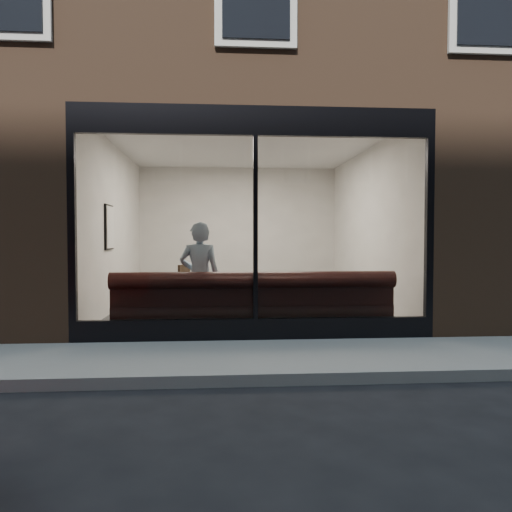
{
  "coord_description": "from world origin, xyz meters",
  "views": [
    {
      "loc": [
        -0.5,
        -4.76,
        1.42
      ],
      "look_at": [
        0.03,
        2.4,
        1.15
      ],
      "focal_mm": 35.0,
      "sensor_mm": 36.0,
      "label": 1
    }
  ],
  "objects": [
    {
      "name": "ground",
      "position": [
        0.0,
        0.0,
        0.0
      ],
      "size": [
        120.0,
        120.0,
        0.0
      ],
      "primitive_type": "plane",
      "color": "black",
      "rests_on": "ground"
    },
    {
      "name": "sidewalk_near",
      "position": [
        0.0,
        1.0,
        0.01
      ],
      "size": [
        40.0,
        2.0,
        0.01
      ],
      "primitive_type": "cube",
      "color": "gray",
      "rests_on": "ground"
    },
    {
      "name": "kerb_near",
      "position": [
        0.0,
        -0.05,
        0.06
      ],
      "size": [
        40.0,
        0.1,
        0.12
      ],
      "primitive_type": "cube",
      "color": "gray",
      "rests_on": "ground"
    },
    {
      "name": "host_building_pier_left",
      "position": [
        -3.75,
        8.0,
        1.6
      ],
      "size": [
        2.5,
        12.0,
        3.2
      ],
      "primitive_type": "cube",
      "color": "brown",
      "rests_on": "ground"
    },
    {
      "name": "host_building_pier_right",
      "position": [
        3.75,
        8.0,
        1.6
      ],
      "size": [
        2.5,
        12.0,
        3.2
      ],
      "primitive_type": "cube",
      "color": "brown",
      "rests_on": "ground"
    },
    {
      "name": "host_building_backfill",
      "position": [
        0.0,
        11.0,
        1.6
      ],
      "size": [
        5.0,
        6.0,
        3.2
      ],
      "primitive_type": "cube",
      "color": "brown",
      "rests_on": "ground"
    },
    {
      "name": "cafe_floor",
      "position": [
        0.0,
        5.0,
        0.02
      ],
      "size": [
        6.0,
        6.0,
        0.0
      ],
      "primitive_type": "plane",
      "color": "#2D2D30",
      "rests_on": "ground"
    },
    {
      "name": "cafe_ceiling",
      "position": [
        0.0,
        5.0,
        3.19
      ],
      "size": [
        6.0,
        6.0,
        0.0
      ],
      "primitive_type": "plane",
      "rotation": [
        3.14,
        0.0,
        0.0
      ],
      "color": "white",
      "rests_on": "host_building_upper"
    },
    {
      "name": "cafe_wall_back",
      "position": [
        0.0,
        7.99,
        1.6
      ],
      "size": [
        5.0,
        0.0,
        5.0
      ],
      "primitive_type": "plane",
      "rotation": [
        1.57,
        0.0,
        0.0
      ],
      "color": "silver",
      "rests_on": "ground"
    },
    {
      "name": "cafe_wall_left",
      "position": [
        -2.49,
        5.0,
        1.6
      ],
      "size": [
        0.0,
        6.0,
        6.0
      ],
      "primitive_type": "plane",
      "rotation": [
        1.57,
        0.0,
        1.57
      ],
      "color": "silver",
      "rests_on": "ground"
    },
    {
      "name": "cafe_wall_right",
      "position": [
        2.49,
        5.0,
        1.6
      ],
      "size": [
        0.0,
        6.0,
        6.0
      ],
      "primitive_type": "plane",
      "rotation": [
        1.57,
        0.0,
        -1.57
      ],
      "color": "silver",
      "rests_on": "ground"
    },
    {
      "name": "storefront_kick",
      "position": [
        0.0,
        2.05,
        0.15
      ],
      "size": [
        5.0,
        0.1,
        0.3
      ],
      "primitive_type": "cube",
      "color": "black",
      "rests_on": "ground"
    },
    {
      "name": "storefront_header",
      "position": [
        0.0,
        2.05,
        3.0
      ],
      "size": [
        5.0,
        0.1,
        0.4
      ],
      "primitive_type": "cube",
      "color": "black",
      "rests_on": "host_building_upper"
    },
    {
      "name": "storefront_mullion",
      "position": [
        0.0,
        2.05,
        1.55
      ],
      "size": [
        0.06,
        0.1,
        2.5
      ],
      "primitive_type": "cube",
      "color": "black",
      "rests_on": "storefront_kick"
    },
    {
      "name": "storefront_glass",
      "position": [
        0.0,
        2.02,
        1.55
      ],
      "size": [
        4.8,
        0.0,
        4.8
      ],
      "primitive_type": "plane",
      "rotation": [
        1.57,
        0.0,
        0.0
      ],
      "color": "white",
      "rests_on": "storefront_kick"
    },
    {
      "name": "banquette",
      "position": [
        0.0,
        2.45,
        0.23
      ],
      "size": [
        4.0,
        0.55,
        0.45
      ],
      "primitive_type": "cube",
      "color": "black",
      "rests_on": "cafe_floor"
    },
    {
      "name": "person",
      "position": [
        -0.78,
        2.63,
        0.82
      ],
      "size": [
        0.64,
        0.45,
        1.65
      ],
      "primitive_type": "imported",
      "rotation": [
        0.0,
        0.0,
        3.04
      ],
      "color": "#A2C0DA",
      "rests_on": "cafe_floor"
    },
    {
      "name": "cafe_table_left",
      "position": [
        -0.56,
        3.37,
        0.74
      ],
      "size": [
        0.82,
        0.82,
        0.04
      ],
      "primitive_type": "cube",
      "rotation": [
        0.0,
        0.0,
        -0.38
      ],
      "color": "black",
      "rests_on": "cafe_floor"
    },
    {
      "name": "cafe_table_right",
      "position": [
        0.95,
        3.31,
        0.74
      ],
      "size": [
        0.73,
        0.73,
        0.04
      ],
      "primitive_type": "cube",
      "rotation": [
        0.0,
        0.0,
        -0.16
      ],
      "color": "black",
      "rests_on": "cafe_floor"
    },
    {
      "name": "cafe_chair_left",
      "position": [
        -1.28,
        3.98,
        0.24
      ],
      "size": [
        0.5,
        0.5,
        0.04
      ],
      "primitive_type": "cube",
      "rotation": [
        0.0,
        0.0,
        2.73
      ],
      "color": "black",
      "rests_on": "cafe_floor"
    },
    {
      "name": "wall_poster",
      "position": [
        -2.45,
        4.39,
        1.6
      ],
      "size": [
        0.02,
        0.56,
        0.75
      ],
      "primitive_type": "cube",
      "color": "white",
      "rests_on": "cafe_wall_left"
    }
  ]
}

